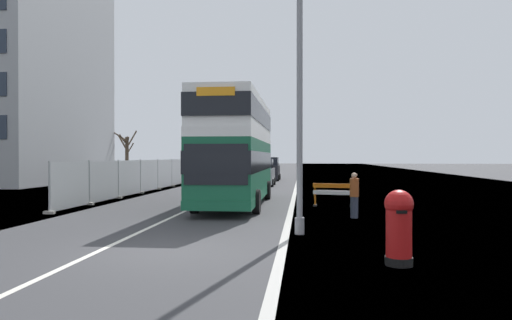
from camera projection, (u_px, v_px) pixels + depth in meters
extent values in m
cube|color=#38383A|center=(165.00, 253.00, 11.06)|extent=(140.00, 280.00, 0.10)
cube|color=#B2AFA8|center=(281.00, 254.00, 10.75)|extent=(0.24, 196.00, 0.01)
cube|color=silver|center=(103.00, 249.00, 11.23)|extent=(0.16, 168.00, 0.01)
cube|color=#145638|center=(237.00, 169.00, 21.61)|extent=(2.64, 10.83, 2.72)
cube|color=white|center=(237.00, 137.00, 21.60)|extent=(2.64, 10.83, 0.40)
cube|color=white|center=(237.00, 117.00, 21.59)|extent=(2.62, 10.72, 1.59)
cube|color=black|center=(237.00, 161.00, 21.61)|extent=(2.67, 10.93, 0.87)
cube|color=black|center=(237.00, 117.00, 21.59)|extent=(2.66, 10.88, 0.88)
cube|color=black|center=(216.00, 164.00, 16.21)|extent=(2.37, 0.08, 1.50)
cube|color=orange|center=(216.00, 91.00, 16.19)|extent=(1.41, 0.07, 0.32)
cube|color=#145638|center=(237.00, 194.00, 21.62)|extent=(2.67, 10.93, 0.36)
cylinder|color=black|center=(195.00, 201.00, 18.41)|extent=(0.31, 1.00, 1.00)
cylinder|color=black|center=(256.00, 202.00, 18.16)|extent=(0.31, 1.00, 1.00)
cylinder|color=black|center=(221.00, 190.00, 24.70)|extent=(0.31, 1.00, 1.00)
cylinder|color=black|center=(268.00, 190.00, 24.45)|extent=(0.31, 1.00, 1.00)
cylinder|color=gray|center=(300.00, 103.00, 13.37)|extent=(0.18, 0.18, 7.89)
cylinder|color=gray|center=(300.00, 226.00, 13.40)|extent=(0.29, 0.29, 0.50)
cylinder|color=black|center=(399.00, 261.00, 9.58)|extent=(0.59, 0.59, 0.18)
cylinder|color=#B71414|center=(399.00, 230.00, 9.58)|extent=(0.54, 0.54, 1.14)
sphere|color=#B71414|center=(399.00, 204.00, 9.57)|extent=(0.61, 0.61, 0.61)
cube|color=black|center=(402.00, 212.00, 9.29)|extent=(0.22, 0.03, 0.07)
cube|color=orange|center=(333.00, 186.00, 20.82)|extent=(1.87, 0.29, 0.20)
cube|color=white|center=(333.00, 193.00, 20.82)|extent=(1.87, 0.29, 0.20)
cube|color=orange|center=(315.00, 196.00, 21.00)|extent=(0.08, 0.08, 0.98)
cube|color=black|center=(315.00, 205.00, 21.01)|extent=(0.19, 0.45, 0.08)
cube|color=orange|center=(352.00, 196.00, 20.64)|extent=(0.08, 0.08, 0.98)
cube|color=black|center=(352.00, 206.00, 20.64)|extent=(0.19, 0.45, 0.08)
cube|color=#A8AAAD|center=(71.00, 185.00, 19.83)|extent=(0.04, 3.26, 2.06)
cube|color=#A8AAAD|center=(105.00, 181.00, 23.21)|extent=(0.04, 3.26, 2.06)
cube|color=#A8AAAD|center=(130.00, 178.00, 26.60)|extent=(0.04, 3.26, 2.06)
cube|color=#A8AAAD|center=(149.00, 175.00, 29.98)|extent=(0.04, 3.26, 2.06)
cube|color=#A8AAAD|center=(165.00, 173.00, 33.36)|extent=(0.04, 3.26, 2.06)
cube|color=#A8AAAD|center=(178.00, 172.00, 36.74)|extent=(0.04, 3.26, 2.06)
cube|color=#A8AAAD|center=(188.00, 170.00, 40.12)|extent=(0.04, 3.26, 2.06)
cylinder|color=#939699|center=(49.00, 187.00, 18.14)|extent=(0.06, 0.06, 2.16)
cube|color=gray|center=(49.00, 212.00, 18.15)|extent=(0.44, 0.20, 0.12)
cylinder|color=#939699|center=(89.00, 183.00, 21.52)|extent=(0.06, 0.06, 2.16)
cube|color=gray|center=(89.00, 204.00, 21.53)|extent=(0.44, 0.20, 0.12)
cylinder|color=#939699|center=(118.00, 179.00, 24.91)|extent=(0.06, 0.06, 2.16)
cube|color=gray|center=(118.00, 197.00, 24.91)|extent=(0.44, 0.20, 0.12)
cylinder|color=#939699|center=(140.00, 176.00, 28.29)|extent=(0.06, 0.06, 2.16)
cube|color=gray|center=(140.00, 192.00, 28.29)|extent=(0.44, 0.20, 0.12)
cylinder|color=#939699|center=(158.00, 174.00, 31.67)|extent=(0.06, 0.06, 2.16)
cube|color=gray|center=(158.00, 189.00, 31.68)|extent=(0.44, 0.20, 0.12)
cylinder|color=#939699|center=(172.00, 173.00, 35.05)|extent=(0.06, 0.06, 2.16)
cube|color=gray|center=(172.00, 185.00, 35.06)|extent=(0.44, 0.20, 0.12)
cylinder|color=#939699|center=(183.00, 171.00, 38.43)|extent=(0.06, 0.06, 2.16)
cube|color=gray|center=(183.00, 183.00, 38.44)|extent=(0.44, 0.20, 0.12)
cylinder|color=#939699|center=(193.00, 170.00, 41.81)|extent=(0.06, 0.06, 2.16)
cube|color=gray|center=(193.00, 181.00, 41.82)|extent=(0.44, 0.20, 0.12)
cube|color=gray|center=(263.00, 176.00, 35.66)|extent=(1.71, 3.89, 1.21)
cube|color=black|center=(263.00, 164.00, 35.65)|extent=(1.57, 2.14, 0.73)
cylinder|color=black|center=(274.00, 181.00, 36.77)|extent=(0.20, 0.60, 0.60)
cylinder|color=black|center=(254.00, 181.00, 36.95)|extent=(0.20, 0.60, 0.60)
cylinder|color=black|center=(272.00, 183.00, 34.37)|extent=(0.20, 0.60, 0.60)
cylinder|color=black|center=(250.00, 183.00, 34.55)|extent=(0.20, 0.60, 0.60)
cube|color=black|center=(270.00, 172.00, 43.77)|extent=(1.79, 4.14, 1.27)
cube|color=black|center=(270.00, 161.00, 43.76)|extent=(1.64, 2.28, 0.82)
cylinder|color=black|center=(280.00, 177.00, 44.96)|extent=(0.20, 0.60, 0.60)
cylinder|color=black|center=(262.00, 177.00, 45.15)|extent=(0.20, 0.60, 0.60)
cylinder|color=black|center=(278.00, 178.00, 42.41)|extent=(0.20, 0.60, 0.60)
cylinder|color=black|center=(259.00, 178.00, 42.60)|extent=(0.20, 0.60, 0.60)
cube|color=slate|center=(230.00, 170.00, 50.79)|extent=(1.78, 4.19, 1.17)
cube|color=black|center=(230.00, 162.00, 50.78)|extent=(1.64, 2.30, 0.69)
cylinder|color=black|center=(239.00, 174.00, 51.99)|extent=(0.20, 0.60, 0.60)
cylinder|color=black|center=(224.00, 174.00, 52.18)|extent=(0.20, 0.60, 0.60)
cylinder|color=black|center=(236.00, 175.00, 49.41)|extent=(0.20, 0.60, 0.60)
cylinder|color=black|center=(220.00, 175.00, 49.60)|extent=(0.20, 0.60, 0.60)
cylinder|color=#4C3D2D|center=(127.00, 158.00, 48.21)|extent=(0.37, 0.37, 4.44)
cylinder|color=#4C3D2D|center=(130.00, 149.00, 48.04)|extent=(0.96, 0.38, 1.27)
cylinder|color=#4C3D2D|center=(132.00, 139.00, 48.71)|extent=(0.84, 1.30, 1.94)
cylinder|color=#4C3D2D|center=(127.00, 141.00, 48.56)|extent=(0.43, 0.87, 1.14)
cylinder|color=#4C3D2D|center=(123.00, 143.00, 48.39)|extent=(1.22, 0.49, 1.67)
cylinder|color=#4C3D2D|center=(120.00, 136.00, 47.90)|extent=(1.48, 0.89, 1.10)
cylinder|color=#4C3D2D|center=(123.00, 140.00, 47.71)|extent=(0.61, 1.18, 1.11)
cylinder|color=#4C3D2D|center=(128.00, 143.00, 47.86)|extent=(0.66, 0.84, 1.28)
cylinder|color=#2D3342|center=(354.00, 207.00, 16.93)|extent=(0.29, 0.29, 0.81)
cylinder|color=#99471E|center=(354.00, 188.00, 16.93)|extent=(0.34, 0.34, 0.69)
sphere|color=tan|center=(354.00, 176.00, 16.92)|extent=(0.22, 0.22, 0.22)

